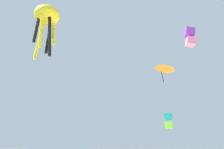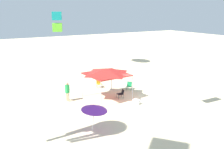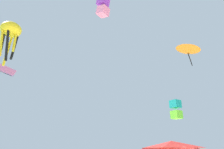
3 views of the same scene
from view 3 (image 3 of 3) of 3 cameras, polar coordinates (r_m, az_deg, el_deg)
The scene contains 6 objects.
canopy_tent at distance 17.28m, azimuth 16.22°, elevation -18.30°, with size 3.77×3.75×2.89m.
kite_box_teal at distance 26.29m, azimuth 17.31°, elevation -9.22°, with size 1.37×1.37×2.22m.
kite_delta_orange at distance 33.81m, azimuth 20.39°, elevation 7.08°, with size 4.22×4.26×3.27m.
kite_parafoil_pink at distance 36.75m, azimuth -27.91°, elevation 1.40°, with size 3.22×2.55×2.33m.
kite_octopus_yellow at distance 27.15m, azimuth -26.29°, elevation 10.63°, with size 2.32×2.32×5.15m.
kite_box_purple at distance 17.56m, azimuth -2.51°, elevation 18.30°, with size 0.82×0.94×1.77m.
Camera 3 is at (-14.27, -2.72, 2.14)m, focal length 32.98 mm.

